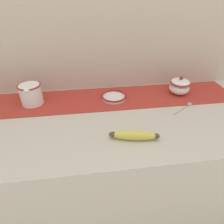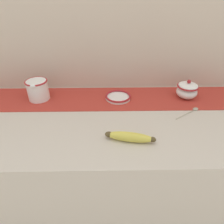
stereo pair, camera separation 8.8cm
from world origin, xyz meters
name	(u,v)px [view 1 (the left image)]	position (x,y,z in m)	size (l,w,h in m)	color
ground_plane	(110,222)	(0.00, 0.00, 0.00)	(12.00, 12.00, 0.00)	gray
countertop	(109,181)	(0.00, 0.00, 0.46)	(1.56, 0.63, 0.92)	beige
back_wall	(101,38)	(0.00, 0.34, 1.20)	(2.36, 0.04, 2.40)	beige
table_runner	(105,99)	(0.00, 0.18, 0.92)	(1.43, 0.25, 0.00)	#B23328
cream_pitcher	(31,93)	(-0.37, 0.18, 0.98)	(0.11, 0.13, 0.11)	white
sugar_bowl	(180,86)	(0.42, 0.18, 0.97)	(0.11, 0.11, 0.10)	white
small_dish	(114,97)	(0.05, 0.17, 0.93)	(0.14, 0.14, 0.02)	white
banana	(134,135)	(0.08, -0.17, 0.94)	(0.21, 0.08, 0.04)	#DBCC4C
spoon	(188,105)	(0.42, 0.05, 0.92)	(0.14, 0.10, 0.01)	#A89E89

